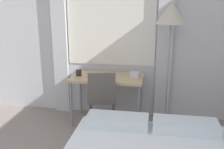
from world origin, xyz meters
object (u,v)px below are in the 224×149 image
at_px(desk, 107,81).
at_px(desk_chair, 102,96).
at_px(standing_lamp, 171,20).
at_px(mug, 79,73).
at_px(telephone, 134,75).
at_px(book, 96,77).

height_order(desk, desk_chair, desk_chair).
bearing_deg(desk, desk_chair, -95.94).
distance_m(standing_lamp, mug, 1.56).
relative_size(desk, mug, 11.59).
relative_size(telephone, mug, 1.72).
relative_size(standing_lamp, book, 7.79).
bearing_deg(desk_chair, book, 113.74).
bearing_deg(mug, standing_lamp, -1.44).
xyz_separation_m(standing_lamp, telephone, (-0.48, 0.10, -0.83)).
xyz_separation_m(telephone, mug, (-0.85, -0.07, 0.01)).
height_order(standing_lamp, telephone, standing_lamp).
height_order(telephone, book, telephone).
bearing_deg(desk, book, -151.30).
bearing_deg(mug, book, -9.91).
distance_m(desk_chair, mug, 0.54).
relative_size(book, mug, 2.52).
distance_m(standing_lamp, telephone, 0.96).
bearing_deg(book, standing_lamp, 0.84).
distance_m(desk_chair, standing_lamp, 1.43).
relative_size(desk, telephone, 6.75).
distance_m(standing_lamp, book, 1.35).
bearing_deg(desk, mug, -175.14).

